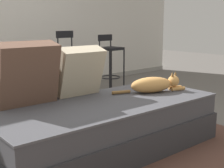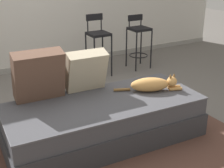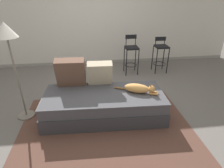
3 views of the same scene
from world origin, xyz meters
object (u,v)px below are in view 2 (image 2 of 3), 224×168
at_px(bar_stool_by_doorway, 139,37).
at_px(cat, 153,84).
at_px(couch, 104,120).
at_px(throw_pillow_corner, 39,75).
at_px(throw_pillow_middle, 86,71).
at_px(bar_stool_near_window, 98,42).

bearing_deg(bar_stool_by_doorway, cat, -120.17).
bearing_deg(couch, throw_pillow_corner, 146.39).
distance_m(couch, cat, 0.65).
xyz_separation_m(throw_pillow_corner, cat, (1.12, -0.39, -0.19)).
distance_m(throw_pillow_middle, bar_stool_near_window, 1.71).
relative_size(couch, throw_pillow_middle, 4.52).
bearing_deg(throw_pillow_middle, bar_stool_by_doorway, 40.92).
bearing_deg(throw_pillow_middle, bar_stool_near_window, 58.24).
height_order(throw_pillow_corner, cat, throw_pillow_corner).
height_order(cat, bar_stool_by_doorway, bar_stool_by_doorway).
height_order(couch, bar_stool_by_doorway, bar_stool_by_doorway).
xyz_separation_m(throw_pillow_middle, bar_stool_near_window, (0.90, 1.45, -0.12)).
height_order(cat, bar_stool_near_window, bar_stool_near_window).
relative_size(throw_pillow_corner, bar_stool_near_window, 0.53).
distance_m(throw_pillow_corner, bar_stool_near_window, 2.01).
bearing_deg(cat, throw_pillow_corner, 160.87).
bearing_deg(throw_pillow_corner, throw_pillow_middle, -2.53).
bearing_deg(couch, throw_pillow_middle, 96.05).
xyz_separation_m(throw_pillow_corner, throw_pillow_middle, (0.50, -0.02, -0.03)).
distance_m(throw_pillow_middle, cat, 0.73).
distance_m(throw_pillow_corner, cat, 1.20).
relative_size(couch, bar_stool_by_doorway, 2.29).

